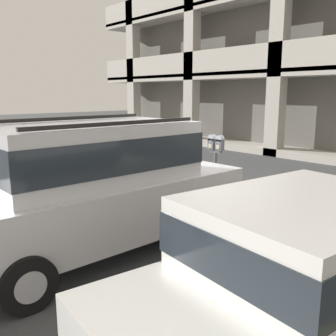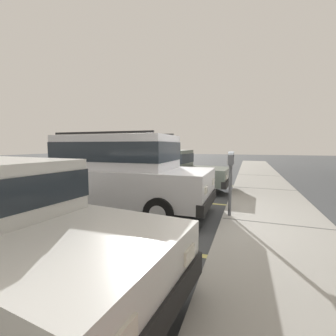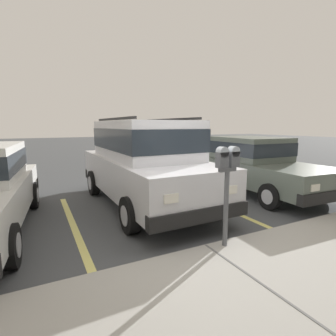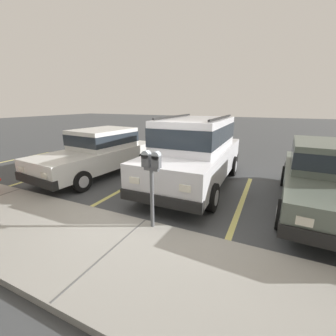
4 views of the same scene
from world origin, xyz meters
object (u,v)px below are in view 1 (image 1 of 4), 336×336
at_px(dark_hatchback, 316,271).
at_px(parking_meter_near, 216,154).
at_px(silver_suv, 95,183).
at_px(red_sedan, 29,167).

relative_size(dark_hatchback, parking_meter_near, 3.16).
height_order(dark_hatchback, parking_meter_near, parking_meter_near).
xyz_separation_m(dark_hatchback, parking_meter_near, (-3.45, 2.51, 0.39)).
bearing_deg(parking_meter_near, dark_hatchback, -36.02).
bearing_deg(silver_suv, dark_hatchback, 4.61).
relative_size(silver_suv, red_sedan, 1.05).
height_order(silver_suv, red_sedan, silver_suv).
distance_m(dark_hatchback, parking_meter_near, 4.29).
relative_size(red_sedan, dark_hatchback, 0.98).
distance_m(silver_suv, parking_meter_near, 2.83).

